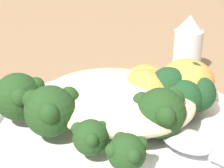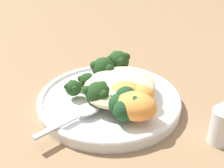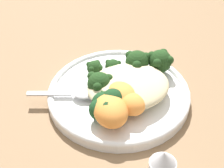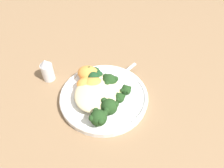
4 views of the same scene
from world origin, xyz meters
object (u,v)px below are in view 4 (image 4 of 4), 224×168
object	(u,v)px
sweet_potato_chunk_2	(86,84)
salt_shaker	(47,70)
broccoli_stalk_2	(110,97)
sweet_potato_chunk_0	(93,85)
plate	(104,97)
quinoa_mound	(97,92)
broccoli_stalk_4	(108,82)
broccoli_stalk_3	(116,92)
sweet_potato_chunk_1	(94,88)
broccoli_stalk_5	(97,83)
sweet_potato_chunk_3	(89,74)
broccoli_stalk_0	(98,116)
broccoli_stalk_1	(108,106)
kale_tuft	(93,75)
spoon	(117,78)

from	to	relation	value
sweet_potato_chunk_2	salt_shaker	xyz separation A→B (m)	(0.01, 0.14, -0.00)
broccoli_stalk_2	sweet_potato_chunk_0	xyz separation A→B (m)	(0.02, 0.06, 0.01)
plate	salt_shaker	distance (m)	0.20
quinoa_mound	broccoli_stalk_4	distance (m)	0.05
broccoli_stalk_3	broccoli_stalk_4	world-z (taller)	broccoli_stalk_4
sweet_potato_chunk_1	sweet_potato_chunk_2	distance (m)	0.03
quinoa_mound	sweet_potato_chunk_0	xyz separation A→B (m)	(0.02, 0.02, 0.00)
broccoli_stalk_5	sweet_potato_chunk_1	distance (m)	0.03
plate	broccoli_stalk_2	distance (m)	0.03
sweet_potato_chunk_0	sweet_potato_chunk_3	bearing A→B (deg)	42.14
plate	sweet_potato_chunk_3	xyz separation A→B (m)	(0.04, 0.07, 0.03)
sweet_potato_chunk_0	sweet_potato_chunk_2	xyz separation A→B (m)	(-0.00, 0.02, -0.00)
plate	broccoli_stalk_0	distance (m)	0.09
broccoli_stalk_1	kale_tuft	bearing A→B (deg)	162.78
sweet_potato_chunk_2	spoon	world-z (taller)	sweet_potato_chunk_2
sweet_potato_chunk_1	sweet_potato_chunk_3	world-z (taller)	sweet_potato_chunk_3
kale_tuft	broccoli_stalk_1	bearing A→B (deg)	-135.92
broccoli_stalk_0	sweet_potato_chunk_0	xyz separation A→B (m)	(0.09, 0.06, -0.00)
sweet_potato_chunk_3	spoon	size ratio (longest dim) A/B	0.55
quinoa_mound	broccoli_stalk_0	xyz separation A→B (m)	(-0.07, -0.04, 0.00)
sweet_potato_chunk_1	salt_shaker	world-z (taller)	salt_shaker
broccoli_stalk_3	sweet_potato_chunk_3	bearing A→B (deg)	133.21
broccoli_stalk_3	broccoli_stalk_2	bearing A→B (deg)	-141.14
sweet_potato_chunk_1	salt_shaker	xyz separation A→B (m)	(0.02, 0.16, -0.00)
spoon	sweet_potato_chunk_3	bearing A→B (deg)	131.44
broccoli_stalk_1	plate	bearing A→B (deg)	152.97
quinoa_mound	broccoli_stalk_1	xyz separation A→B (m)	(-0.04, -0.05, 0.00)
broccoli_stalk_0	broccoli_stalk_4	xyz separation A→B (m)	(0.12, 0.02, -0.00)
broccoli_stalk_1	broccoli_stalk_2	bearing A→B (deg)	132.27
plate	spoon	distance (m)	0.07
broccoli_stalk_4	spoon	xyz separation A→B (m)	(0.04, -0.01, -0.02)
quinoa_mound	broccoli_stalk_3	xyz separation A→B (m)	(0.02, -0.05, -0.00)
broccoli_stalk_3	sweet_potato_chunk_0	world-z (taller)	sweet_potato_chunk_0
sweet_potato_chunk_2	spoon	size ratio (longest dim) A/B	0.44
plate	broccoli_stalk_5	xyz separation A→B (m)	(0.02, 0.03, 0.02)
broccoli_stalk_5	kale_tuft	distance (m)	0.03
broccoli_stalk_0	sweet_potato_chunk_0	world-z (taller)	broccoli_stalk_0
salt_shaker	sweet_potato_chunk_2	bearing A→B (deg)	-94.76
salt_shaker	kale_tuft	bearing A→B (deg)	-79.89
broccoli_stalk_4	sweet_potato_chunk_1	size ratio (longest dim) A/B	1.18
broccoli_stalk_3	spoon	bearing A→B (deg)	78.01
broccoli_stalk_0	sweet_potato_chunk_1	bearing A→B (deg)	179.66
broccoli_stalk_3	sweet_potato_chunk_0	size ratio (longest dim) A/B	1.79
sweet_potato_chunk_2	sweet_potato_chunk_3	size ratio (longest dim) A/B	0.79
plate	salt_shaker	size ratio (longest dim) A/B	3.31
broccoli_stalk_2	broccoli_stalk_4	bearing A→B (deg)	108.42
plate	broccoli_stalk_4	bearing A→B (deg)	-2.46
plate	sweet_potato_chunk_0	bearing A→B (deg)	78.64
broccoli_stalk_1	sweet_potato_chunk_3	size ratio (longest dim) A/B	1.42
plate	broccoli_stalk_2	bearing A→B (deg)	-116.01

